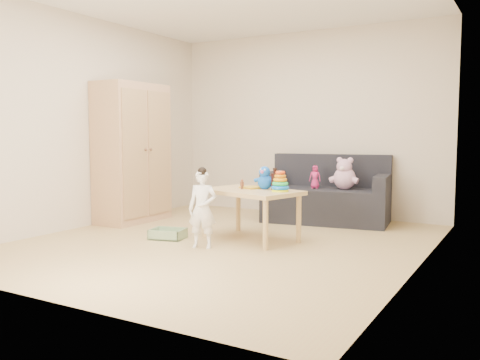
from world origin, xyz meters
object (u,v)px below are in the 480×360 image
Objects in this scene: wardrobe at (132,153)px; play_table at (251,215)px; toddler at (202,210)px; sofa at (326,205)px.

play_table is at bearing -7.87° from wardrobe.
wardrobe is at bearing 172.13° from play_table.
sofa is at bearing 56.03° from toddler.
wardrobe is at bearing 134.04° from toddler.
play_table reaches higher than sofa.
play_table is at bearing 49.74° from toddler.
wardrobe is 2.04m from play_table.
toddler reaches higher than play_table.
sofa is 1.51m from play_table.
wardrobe is 2.63m from sofa.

